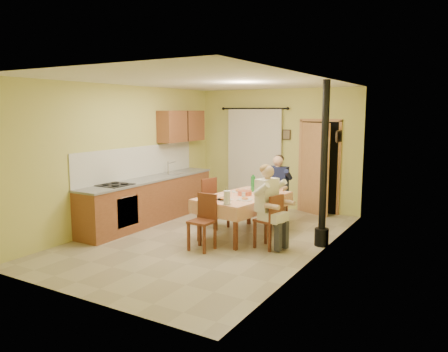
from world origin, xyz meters
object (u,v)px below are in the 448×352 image
Objects in this scene: dining_table at (243,216)px; chair_near at (202,233)px; chair_right at (268,231)px; man_far at (277,181)px; stove_flue at (323,187)px; chair_far at (277,210)px; man_right at (268,197)px; chair_left at (215,213)px.

chair_near is at bearing -92.71° from dining_table.
dining_table is at bearing 70.94° from chair_right.
man_far is (0.19, 1.12, 0.50)m from dining_table.
stove_flue is at bearing 14.15° from dining_table.
dining_table is 1.38× the size of man_far.
dining_table is 1.13m from chair_far.
man_far is at bearing 30.24° from man_right.
man_far is 1.00× the size of man_right.
chair_far is 1.00× the size of chair_right.
chair_near is at bearing -143.46° from stove_flue.
dining_table is 2.08× the size of chair_far.
chair_far reaches higher than dining_table.
man_right reaches higher than chair_right.
chair_near is at bearing 35.36° from chair_left.
chair_left reaches higher than dining_table.
dining_table is at bearing -173.81° from stove_flue.
dining_table is 0.69× the size of stove_flue.
chair_right is at bearing -73.52° from man_far.
chair_far is at bearing 88.12° from dining_table.
man_far is 1.63m from man_right.
dining_table is 1.24m from man_far.
stove_flue reaches higher than chair_right.
chair_right is at bearing -23.03° from dining_table.
chair_far is 1.27m from chair_left.
chair_far is at bearing 30.35° from man_right.
man_far is at bearing 90.00° from chair_far.
dining_table is 0.96m from man_right.
man_far is (-0.00, 0.01, 0.59)m from chair_far.
stove_flue is at bearing -141.69° from chair_near.
chair_near is at bearing -102.44° from chair_far.
man_far is at bearing 144.75° from chair_left.
chair_right is 0.66× the size of man_right.
chair_near is 0.67× the size of man_right.
stove_flue is (1.45, 0.16, 0.64)m from dining_table.
chair_right is (0.91, 0.63, -0.00)m from chair_near.
man_right is at bearing 90.00° from chair_right.
chair_right is 0.95× the size of chair_left.
chair_far is 0.59m from man_far.
stove_flue is (0.73, 0.59, 0.74)m from chair_right.
chair_left reaches higher than chair_right.
chair_left is 0.70× the size of man_right.
chair_right reaches higher than dining_table.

